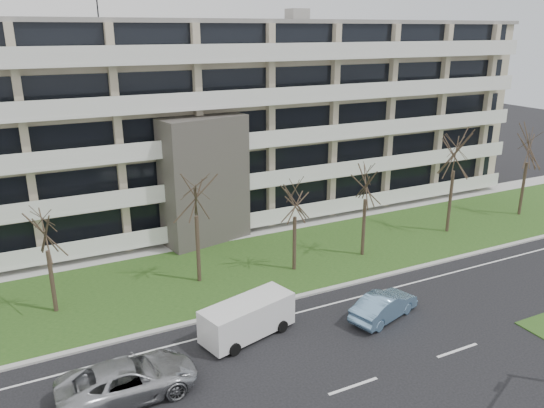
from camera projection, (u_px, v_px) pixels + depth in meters
ground at (353, 386)px, 22.81m from camera, size 160.00×160.00×0.00m
grass_verge at (236, 269)px, 33.85m from camera, size 90.00×10.00×0.06m
curb at (271, 303)px, 29.59m from camera, size 90.00×0.35×0.12m
sidewalk at (207, 240)px, 38.53m from camera, size 90.00×2.00×0.08m
lane_edge_line at (283, 316)px, 28.34m from camera, size 90.00×0.12×0.01m
apartment_building at (174, 122)px, 41.93m from camera, size 60.50×15.10×18.75m
silver_pickup at (128, 379)px, 21.98m from camera, size 5.81×2.80×1.60m
blue_sedan at (384, 306)px, 28.01m from camera, size 4.54×2.70×1.41m
white_van at (249, 315)px, 26.28m from camera, size 5.14×2.98×1.88m
tree_2 at (44, 226)px, 27.27m from camera, size 3.20×3.20×6.40m
tree_3 at (195, 189)px, 30.43m from camera, size 3.76×3.76×7.53m
tree_4 at (295, 196)px, 32.28m from camera, size 3.19×3.19×6.38m
tree_5 at (367, 177)px, 34.29m from camera, size 3.55×3.55×7.10m
tree_6 at (456, 146)px, 38.07m from camera, size 4.26×4.26×8.52m
tree_7 at (530, 141)px, 41.86m from camera, size 3.96×3.96×7.93m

